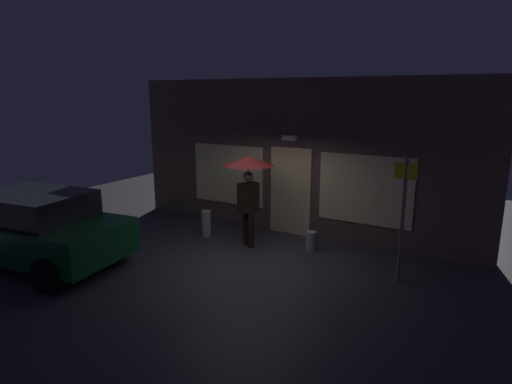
# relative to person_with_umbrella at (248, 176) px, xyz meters

# --- Properties ---
(ground_plane) EXTENTS (18.00, 18.00, 0.00)m
(ground_plane) POSITION_rel_person_with_umbrella_xyz_m (0.41, -0.83, -1.68)
(ground_plane) COLOR #38353A
(building_facade) EXTENTS (9.32, 0.48, 3.86)m
(building_facade) POSITION_rel_person_with_umbrella_xyz_m (0.41, 1.51, 0.23)
(building_facade) COLOR brown
(building_facade) RESTS_ON ground
(person_with_umbrella) EXTENTS (1.15, 1.15, 2.11)m
(person_with_umbrella) POSITION_rel_person_with_umbrella_xyz_m (0.00, 0.00, 0.00)
(person_with_umbrella) COLOR black
(person_with_umbrella) RESTS_ON ground
(parked_car) EXTENTS (4.00, 2.43, 1.53)m
(parked_car) POSITION_rel_person_with_umbrella_xyz_m (-3.25, -3.13, -0.90)
(parked_car) COLOR #0C3F1E
(parked_car) RESTS_ON ground
(street_sign_post) EXTENTS (0.40, 0.07, 2.39)m
(street_sign_post) POSITION_rel_person_with_umbrella_xyz_m (3.47, -0.19, -0.32)
(street_sign_post) COLOR #595B60
(street_sign_post) RESTS_ON ground
(sidewalk_bollard) EXTENTS (0.24, 0.24, 0.46)m
(sidewalk_bollard) POSITION_rel_person_with_umbrella_xyz_m (1.40, 0.45, -1.45)
(sidewalk_bollard) COLOR #9E998E
(sidewalk_bollard) RESTS_ON ground
(sidewalk_bollard_2) EXTENTS (0.24, 0.24, 0.66)m
(sidewalk_bollard_2) POSITION_rel_person_with_umbrella_xyz_m (-1.27, 0.06, -1.35)
(sidewalk_bollard_2) COLOR #B2A899
(sidewalk_bollard_2) RESTS_ON ground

